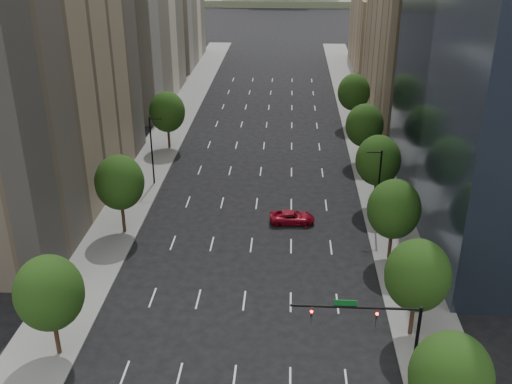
# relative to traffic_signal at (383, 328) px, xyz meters

# --- Properties ---
(sidewalk_left) EXTENTS (6.00, 200.00, 0.15)m
(sidewalk_left) POSITION_rel_traffic_signal_xyz_m (-26.03, 30.00, -5.10)
(sidewalk_left) COLOR slate
(sidewalk_left) RESTS_ON ground
(sidewalk_right) EXTENTS (6.00, 200.00, 0.15)m
(sidewalk_right) POSITION_rel_traffic_signal_xyz_m (4.97, 30.00, -5.10)
(sidewalk_right) COLOR slate
(sidewalk_right) RESTS_ON ground
(midrise_cream_left) EXTENTS (14.00, 30.00, 35.00)m
(midrise_cream_left) POSITION_rel_traffic_signal_xyz_m (-35.53, 73.00, 12.33)
(midrise_cream_left) COLOR beige
(midrise_cream_left) RESTS_ON ground
(filler_left) EXTENTS (14.00, 26.00, 18.00)m
(filler_left) POSITION_rel_traffic_signal_xyz_m (-35.53, 106.00, 3.83)
(filler_left) COLOR beige
(filler_left) RESTS_ON ground
(parking_tan_right) EXTENTS (14.00, 30.00, 30.00)m
(parking_tan_right) POSITION_rel_traffic_signal_xyz_m (14.47, 70.00, 9.83)
(parking_tan_right) COLOR #8C7759
(parking_tan_right) RESTS_ON ground
(filler_right) EXTENTS (14.00, 26.00, 16.00)m
(filler_right) POSITION_rel_traffic_signal_xyz_m (14.47, 103.00, 2.83)
(filler_right) COLOR #8C7759
(filler_right) RESTS_ON ground
(tree_right_0) EXTENTS (5.20, 5.20, 8.39)m
(tree_right_0) POSITION_rel_traffic_signal_xyz_m (3.47, -5.00, 0.22)
(tree_right_0) COLOR #382316
(tree_right_0) RESTS_ON ground
(tree_right_1) EXTENTS (5.20, 5.20, 8.75)m
(tree_right_1) POSITION_rel_traffic_signal_xyz_m (3.47, 6.00, 0.58)
(tree_right_1) COLOR #382316
(tree_right_1) RESTS_ON ground
(tree_right_2) EXTENTS (5.20, 5.20, 8.61)m
(tree_right_2) POSITION_rel_traffic_signal_xyz_m (3.47, 18.00, 0.43)
(tree_right_2) COLOR #382316
(tree_right_2) RESTS_ON ground
(tree_right_3) EXTENTS (5.20, 5.20, 8.89)m
(tree_right_3) POSITION_rel_traffic_signal_xyz_m (3.47, 30.00, 0.72)
(tree_right_3) COLOR #382316
(tree_right_3) RESTS_ON ground
(tree_right_4) EXTENTS (5.20, 5.20, 8.46)m
(tree_right_4) POSITION_rel_traffic_signal_xyz_m (3.47, 44.00, 0.29)
(tree_right_4) COLOR #382316
(tree_right_4) RESTS_ON ground
(tree_right_5) EXTENTS (5.20, 5.20, 8.75)m
(tree_right_5) POSITION_rel_traffic_signal_xyz_m (3.47, 60.00, 0.58)
(tree_right_5) COLOR #382316
(tree_right_5) RESTS_ON ground
(tree_left_0) EXTENTS (5.20, 5.20, 8.75)m
(tree_left_0) POSITION_rel_traffic_signal_xyz_m (-24.53, 2.00, 0.58)
(tree_left_0) COLOR #382316
(tree_left_0) RESTS_ON ground
(tree_left_1) EXTENTS (5.20, 5.20, 8.97)m
(tree_left_1) POSITION_rel_traffic_signal_xyz_m (-24.53, 22.00, 0.79)
(tree_left_1) COLOR #382316
(tree_left_1) RESTS_ON ground
(tree_left_2) EXTENTS (5.20, 5.20, 8.68)m
(tree_left_2) POSITION_rel_traffic_signal_xyz_m (-24.53, 48.00, 0.50)
(tree_left_2) COLOR #382316
(tree_left_2) RESTS_ON ground
(streetlight_rn) EXTENTS (1.70, 0.20, 9.00)m
(streetlight_rn) POSITION_rel_traffic_signal_xyz_m (2.91, 25.00, -0.33)
(streetlight_rn) COLOR black
(streetlight_rn) RESTS_ON ground
(streetlight_ln) EXTENTS (1.70, 0.20, 9.00)m
(streetlight_ln) POSITION_rel_traffic_signal_xyz_m (-23.96, 35.00, -0.33)
(streetlight_ln) COLOR black
(streetlight_ln) RESTS_ON ground
(traffic_signal) EXTENTS (9.12, 0.40, 7.38)m
(traffic_signal) POSITION_rel_traffic_signal_xyz_m (0.00, 0.00, 0.00)
(traffic_signal) COLOR black
(traffic_signal) RESTS_ON ground
(car_red_far) EXTENTS (5.14, 2.59, 1.40)m
(car_red_far) POSITION_rel_traffic_signal_xyz_m (-6.27, 25.28, -4.47)
(car_red_far) COLOR maroon
(car_red_far) RESTS_ON ground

